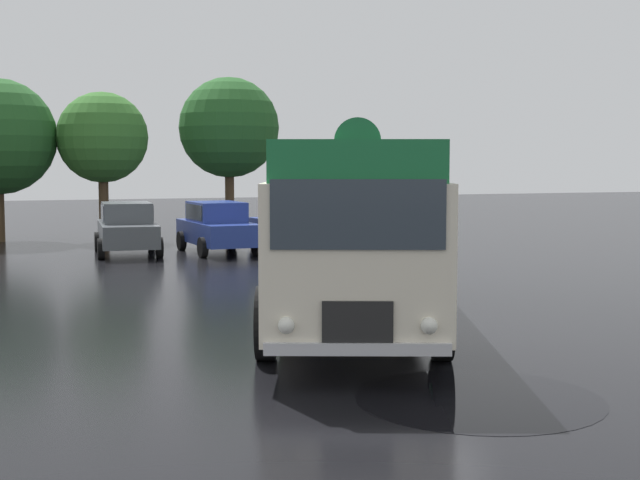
{
  "coord_description": "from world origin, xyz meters",
  "views": [
    {
      "loc": [
        -6.96,
        -13.87,
        2.9
      ],
      "look_at": [
        -0.63,
        2.44,
        1.4
      ],
      "focal_mm": 50.0,
      "sensor_mm": 36.0,
      "label": 1
    }
  ],
  "objects_px": {
    "car_mid_left": "(217,227)",
    "car_mid_right": "(295,225)",
    "car_near_left": "(127,228)",
    "vintage_bus": "(350,219)"
  },
  "relations": [
    {
      "from": "vintage_bus",
      "to": "car_near_left",
      "type": "height_order",
      "value": "vintage_bus"
    },
    {
      "from": "car_mid_left",
      "to": "car_mid_right",
      "type": "height_order",
      "value": "same"
    },
    {
      "from": "car_near_left",
      "to": "car_mid_right",
      "type": "relative_size",
      "value": 0.99
    },
    {
      "from": "car_near_left",
      "to": "car_mid_left",
      "type": "height_order",
      "value": "same"
    },
    {
      "from": "vintage_bus",
      "to": "car_mid_left",
      "type": "xyz_separation_m",
      "value": [
        1.03,
        13.4,
        -1.05
      ]
    },
    {
      "from": "vintage_bus",
      "to": "car_mid_right",
      "type": "xyz_separation_m",
      "value": [
        3.72,
        13.39,
        -1.05
      ]
    },
    {
      "from": "vintage_bus",
      "to": "car_mid_right",
      "type": "bearing_deg",
      "value": 74.49
    },
    {
      "from": "car_mid_left",
      "to": "car_mid_right",
      "type": "relative_size",
      "value": 0.97
    },
    {
      "from": "car_mid_right",
      "to": "vintage_bus",
      "type": "bearing_deg",
      "value": -105.51
    },
    {
      "from": "car_near_left",
      "to": "car_mid_left",
      "type": "xyz_separation_m",
      "value": [
        2.83,
        -0.57,
        0.0
      ]
    }
  ]
}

